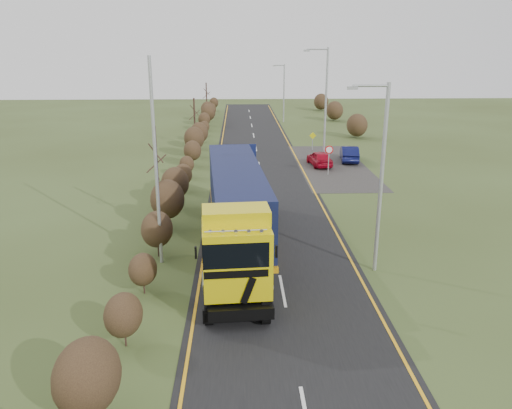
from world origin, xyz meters
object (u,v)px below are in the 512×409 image
(car_blue_sedan, at_px, (349,154))
(speed_sign, at_px, (329,154))
(car_red_hatchback, at_px, (319,158))
(streetlight_near, at_px, (380,172))
(lorry, at_px, (237,207))

(car_blue_sedan, distance_m, speed_sign, 5.97)
(car_red_hatchback, relative_size, car_blue_sedan, 0.91)
(speed_sign, bearing_deg, car_red_hatchback, 93.67)
(car_blue_sedan, bearing_deg, streetlight_near, 88.21)
(car_red_hatchback, height_order, car_blue_sedan, car_blue_sedan)
(lorry, bearing_deg, car_red_hatchback, 65.01)
(lorry, bearing_deg, streetlight_near, -24.99)
(lorry, height_order, car_red_hatchback, lorry)
(car_red_hatchback, distance_m, car_blue_sedan, 3.56)
(lorry, height_order, car_blue_sedan, lorry)
(streetlight_near, xyz_separation_m, speed_sign, (1.11, 18.52, -3.08))
(lorry, height_order, streetlight_near, streetlight_near)
(car_red_hatchback, xyz_separation_m, streetlight_near, (-0.89, -21.85, 4.16))
(car_red_hatchback, distance_m, streetlight_near, 22.26)
(car_red_hatchback, bearing_deg, speed_sign, 86.44)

